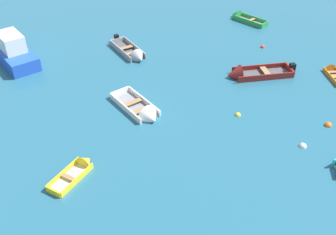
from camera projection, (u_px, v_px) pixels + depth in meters
rowboat_orange_center at (332, 72)px, 27.41m from camera, size 0.90×2.73×0.80m
rowboat_green_outer_right at (242, 18)px, 35.24m from camera, size 3.02×3.42×1.00m
motor_launch_blue_back_row_left at (8, 47)px, 29.17m from camera, size 5.32×7.08×2.48m
rowboat_grey_near_left at (133, 54)px, 29.38m from camera, size 2.87×4.24×1.17m
rowboat_maroon_cluster_outer at (247, 74)px, 26.95m from camera, size 4.93×1.76×1.33m
rowboat_yellow_midfield_right at (79, 168)px, 19.48m from camera, size 2.29×2.71×0.86m
rowboat_white_foreground_center at (145, 113)px, 23.26m from camera, size 3.21×4.12×1.33m
mooring_buoy_between_boats_left at (263, 47)px, 30.76m from camera, size 0.36×0.36×0.36m
mooring_buoy_outer_edge at (328, 126)px, 22.57m from camera, size 0.43×0.43×0.43m
mooring_buoy_far_field at (303, 146)px, 21.07m from camera, size 0.40×0.40×0.40m
mooring_buoy_trailing at (238, 115)px, 23.39m from camera, size 0.35×0.35×0.35m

